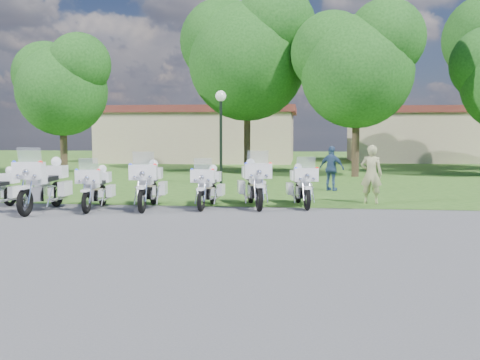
# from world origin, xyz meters

# --- Properties ---
(ground) EXTENTS (100.00, 100.00, 0.00)m
(ground) POSITION_xyz_m (0.00, 0.00, 0.00)
(ground) COLOR #56575C
(ground) RESTS_ON ground
(grass_lawn) EXTENTS (100.00, 48.00, 0.01)m
(grass_lawn) POSITION_xyz_m (0.00, 27.00, 0.00)
(grass_lawn) COLOR #2E5F1E
(grass_lawn) RESTS_ON ground
(motorcycle_1) EXTENTS (0.90, 2.65, 1.78)m
(motorcycle_1) POSITION_xyz_m (-5.30, 1.67, 0.74)
(motorcycle_1) COLOR black
(motorcycle_1) RESTS_ON ground
(motorcycle_2) EXTENTS (0.85, 2.20, 1.48)m
(motorcycle_2) POSITION_xyz_m (-4.00, 2.16, 0.62)
(motorcycle_2) COLOR black
(motorcycle_2) RESTS_ON ground
(motorcycle_3) EXTENTS (0.95, 2.46, 1.65)m
(motorcycle_3) POSITION_xyz_m (-2.56, 2.51, 0.69)
(motorcycle_3) COLOR black
(motorcycle_3) RESTS_ON ground
(motorcycle_4) EXTENTS (0.76, 2.17, 1.46)m
(motorcycle_4) POSITION_xyz_m (-0.90, 2.89, 0.61)
(motorcycle_4) COLOR black
(motorcycle_4) RESTS_ON ground
(motorcycle_5) EXTENTS (1.17, 2.45, 1.67)m
(motorcycle_5) POSITION_xyz_m (0.41, 3.19, 0.70)
(motorcycle_5) COLOR black
(motorcycle_5) RESTS_ON ground
(motorcycle_6) EXTENTS (0.96, 2.20, 1.49)m
(motorcycle_6) POSITION_xyz_m (1.79, 3.45, 0.62)
(motorcycle_6) COLOR black
(motorcycle_6) RESTS_ON ground
(lamp_post) EXTENTS (0.44, 0.44, 3.87)m
(lamp_post) POSITION_xyz_m (-1.52, 9.30, 2.94)
(lamp_post) COLOR black
(lamp_post) RESTS_ON ground
(tree_0) EXTENTS (5.38, 4.59, 7.18)m
(tree_0) POSITION_xyz_m (-10.52, 14.11, 4.75)
(tree_0) COLOR #38281C
(tree_0) RESTS_ON ground
(tree_1) EXTENTS (7.54, 6.44, 10.06)m
(tree_1) POSITION_xyz_m (-1.33, 17.37, 6.66)
(tree_1) COLOR #38281C
(tree_1) RESTS_ON ground
(tree_2) EXTENTS (6.38, 5.44, 8.51)m
(tree_2) POSITION_xyz_m (4.34, 14.56, 5.63)
(tree_2) COLOR #38281C
(tree_2) RESTS_ON ground
(building_west) EXTENTS (14.56, 8.32, 4.10)m
(building_west) POSITION_xyz_m (-6.00, 28.00, 2.07)
(building_west) COLOR tan
(building_west) RESTS_ON ground
(building_east) EXTENTS (11.44, 7.28, 4.10)m
(building_east) POSITION_xyz_m (11.00, 30.00, 2.07)
(building_east) COLOR tan
(building_east) RESTS_ON ground
(bystander_a) EXTENTS (0.73, 0.56, 1.78)m
(bystander_a) POSITION_xyz_m (3.89, 4.18, 0.89)
(bystander_a) COLOR tan
(bystander_a) RESTS_ON ground
(bystander_c) EXTENTS (1.05, 0.82, 1.66)m
(bystander_c) POSITION_xyz_m (2.89, 7.78, 0.83)
(bystander_c) COLOR #334F7C
(bystander_c) RESTS_ON ground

